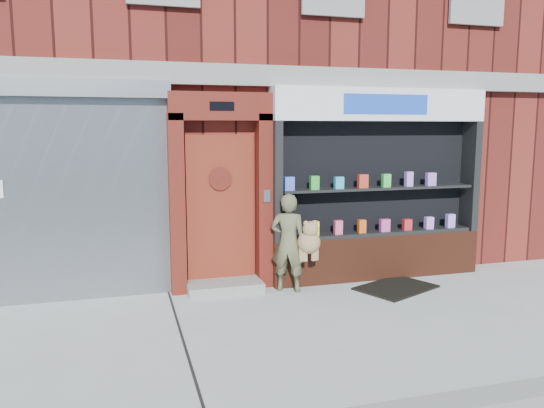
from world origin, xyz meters
name	(u,v)px	position (x,y,z in m)	size (l,w,h in m)	color
ground	(313,328)	(0.00, 0.00, 0.00)	(80.00, 80.00, 0.00)	#9E9E99
building	(218,53)	(0.00, 5.99, 4.00)	(12.00, 8.16, 8.00)	#4C1511
shutter_bay	(56,178)	(-3.00, 1.93, 1.72)	(3.10, 0.30, 3.04)	gray
red_door_bay	(221,192)	(-0.75, 1.86, 1.46)	(1.52, 0.58, 2.90)	#4F140D
pharmacy_bay	(377,193)	(1.75, 1.81, 1.37)	(3.50, 0.41, 3.00)	#542314
woman	(292,242)	(0.22, 1.47, 0.74)	(0.76, 0.57, 1.46)	brown
doormat	(396,288)	(1.76, 1.14, 0.01)	(1.13, 0.79, 0.03)	black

